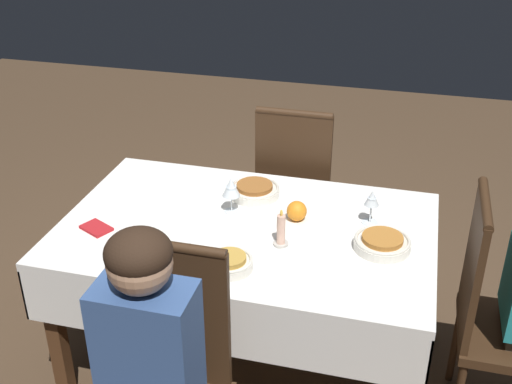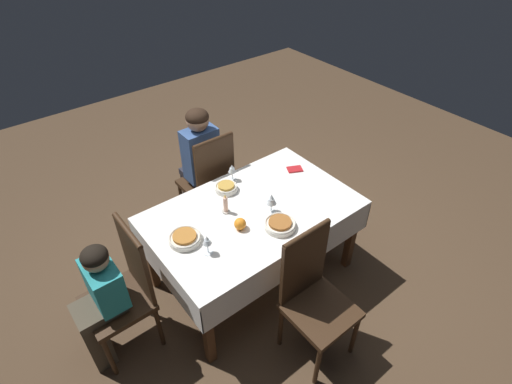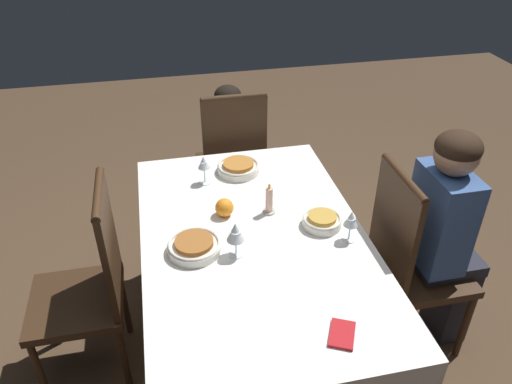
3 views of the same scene
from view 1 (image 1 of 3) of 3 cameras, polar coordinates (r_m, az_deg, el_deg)
name	(u,v)px [view 1 (image 1 of 3)]	position (r m, az deg, el deg)	size (l,w,h in m)	color
ground_plane	(248,359)	(3.10, -0.74, -14.58)	(8.00, 8.00, 0.00)	#4C3826
dining_table	(247,243)	(2.70, -0.83, -4.55)	(1.54, 0.97, 0.73)	white
chair_south	(167,379)	(2.25, -7.93, -16.11)	(0.41, 0.41, 1.02)	#382314
chair_east	(495,311)	(2.66, 20.51, -9.87)	(0.41, 0.41, 1.02)	#382314
chair_north	(296,188)	(3.35, 3.58, 0.37)	(0.41, 0.41, 1.02)	#382314
bowl_south	(229,262)	(2.39, -2.38, -6.28)	(0.18, 0.18, 0.06)	silver
wine_glass_south	(190,253)	(2.31, -5.85, -5.37)	(0.06, 0.06, 0.15)	white
bowl_east	(382,243)	(2.55, 11.15, -4.44)	(0.22, 0.22, 0.06)	silver
wine_glass_east	(372,200)	(2.67, 10.26, -0.71)	(0.07, 0.07, 0.15)	white
bowl_north	(255,190)	(2.88, -0.13, 0.18)	(0.23, 0.23, 0.06)	silver
wine_glass_north	(231,188)	(2.71, -2.22, 0.36)	(0.08, 0.08, 0.16)	white
candle_centerpiece	(281,232)	(2.51, 2.23, -3.56)	(0.06, 0.06, 0.16)	beige
orange_fruit	(297,211)	(2.69, 3.64, -1.69)	(0.09, 0.09, 0.09)	orange
napkin_red_folded	(96,228)	(2.71, -14.01, -3.13)	(0.15, 0.13, 0.01)	red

